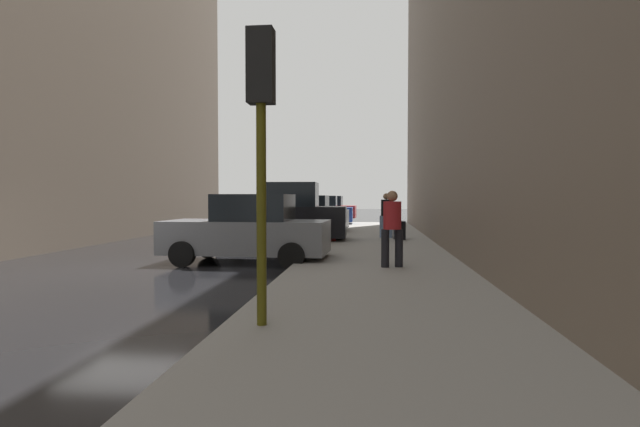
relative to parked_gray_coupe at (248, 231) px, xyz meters
name	(u,v)px	position (x,y,z in m)	size (l,w,h in m)	color
ground_plane	(124,269)	(-2.65, -1.42, -0.85)	(120.00, 120.00, 0.00)	black
sidewalk	(379,270)	(3.35, -1.42, -0.77)	(4.00, 40.00, 0.15)	gray
parked_gray_coupe	(248,231)	(0.00, 0.00, 0.00)	(4.25, 2.16, 1.79)	slate
parked_black_suv	(285,216)	(0.00, 5.46, 0.18)	(4.65, 2.16, 2.25)	black
parked_silver_sedan	(304,215)	(0.00, 10.64, 0.00)	(4.26, 2.17, 1.79)	#B7BABF
parked_blue_sedan	(318,212)	(0.00, 16.64, 0.00)	(4.23, 2.12, 1.79)	navy
parked_red_hatchback	(326,209)	(0.00, 22.06, 0.00)	(4.25, 2.15, 1.79)	#B2191E
fire_hydrant	(333,231)	(1.80, 5.07, -0.35)	(0.42, 0.22, 0.70)	red
traffic_light	(261,111)	(1.85, -6.67, 1.91)	(0.32, 0.32, 3.60)	#514C0F
pedestrian_in_jeans	(386,213)	(3.73, 6.66, 0.26)	(0.52, 0.44, 1.71)	#728CB2
pedestrian_in_red_jacket	(392,225)	(3.64, -1.41, 0.26)	(0.53, 0.49, 1.71)	black
rolling_suitcase	(400,230)	(4.20, 5.90, -0.36)	(0.42, 0.60, 1.04)	black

